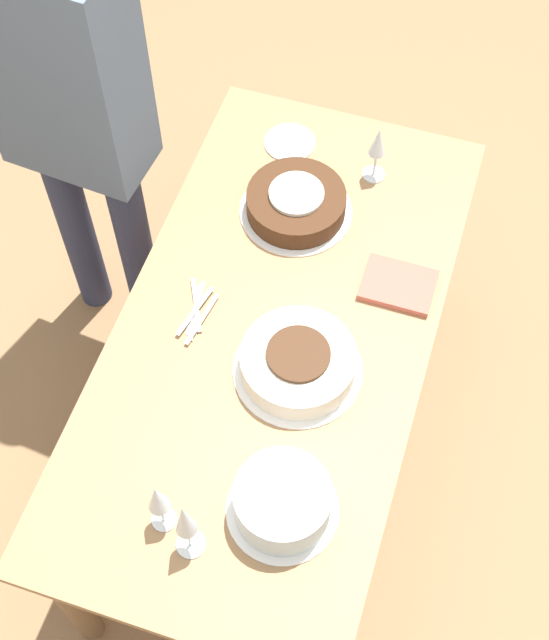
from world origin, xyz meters
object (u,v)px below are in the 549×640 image
(wine_glass_far, at_px, (158,499))
(cake_back_decorated, at_px, (283,502))
(wine_glass_near, at_px, (185,521))
(wine_glass_extra, at_px, (378,145))
(cake_front_chocolate, at_px, (296,203))
(person_cutting, at_px, (70,104))
(cake_center_white, at_px, (298,363))

(wine_glass_far, bearing_deg, cake_back_decorated, 112.73)
(cake_back_decorated, bearing_deg, wine_glass_far, -67.27)
(cake_back_decorated, height_order, wine_glass_far, wine_glass_far)
(wine_glass_far, bearing_deg, wine_glass_near, 66.24)
(wine_glass_near, relative_size, wine_glass_extra, 1.26)
(cake_front_chocolate, height_order, wine_glass_far, wine_glass_far)
(cake_back_decorated, distance_m, wine_glass_extra, 1.06)
(cake_back_decorated, relative_size, person_cutting, 0.16)
(cake_back_decorated, xyz_separation_m, wine_glass_extra, (-1.05, -0.05, 0.07))
(cake_back_decorated, xyz_separation_m, wine_glass_near, (0.14, -0.17, 0.11))
(wine_glass_near, bearing_deg, person_cutting, -144.35)
(cake_front_chocolate, distance_m, cake_back_decorated, 0.89)
(cake_center_white, height_order, wine_glass_near, wine_glass_near)
(cake_center_white, height_order, cake_back_decorated, cake_back_decorated)
(cake_center_white, bearing_deg, wine_glass_far, -20.77)
(cake_center_white, bearing_deg, wine_glass_extra, 178.29)
(cake_center_white, height_order, person_cutting, person_cutting)
(wine_glass_extra, relative_size, person_cutting, 0.12)
(cake_center_white, xyz_separation_m, cake_back_decorated, (0.37, 0.07, 0.02))
(wine_glass_far, relative_size, wine_glass_extra, 1.03)
(cake_back_decorated, bearing_deg, person_cutting, -133.41)
(cake_center_white, distance_m, person_cutting, 0.93)
(cake_front_chocolate, height_order, person_cutting, person_cutting)
(wine_glass_far, bearing_deg, person_cutting, -146.65)
(wine_glass_far, xyz_separation_m, person_cutting, (-0.92, -0.60, 0.13))
(person_cutting, bearing_deg, wine_glass_extra, 21.86)
(cake_front_chocolate, distance_m, wine_glass_extra, 0.28)
(cake_back_decorated, bearing_deg, cake_front_chocolate, -164.88)
(cake_center_white, relative_size, cake_front_chocolate, 1.03)
(cake_front_chocolate, relative_size, cake_back_decorated, 1.21)
(wine_glass_near, bearing_deg, cake_center_white, 168.88)
(cake_front_chocolate, bearing_deg, wine_glass_far, -1.37)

